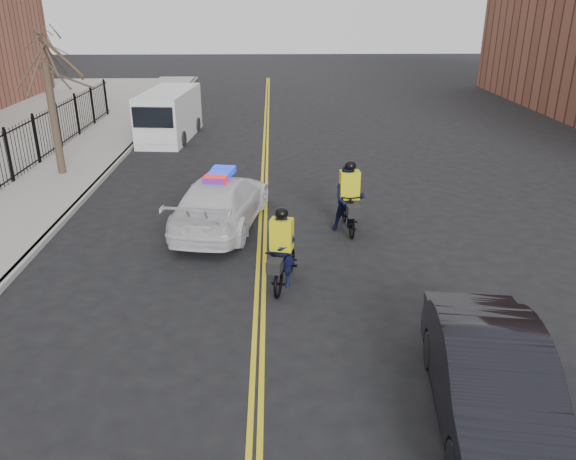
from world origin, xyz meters
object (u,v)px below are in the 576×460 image
Objects in this scene: cyclist_far at (349,204)px; cyclist_near at (282,259)px; police_cruiser at (221,202)px; cargo_van at (169,116)px; dark_sedan at (492,383)px.

cyclist_near is at bearing -123.79° from cyclist_far.
cargo_van is (-3.37, 11.20, 0.34)m from police_cruiser.
cyclist_near is (1.70, -3.72, -0.09)m from police_cruiser.
cyclist_far reaches higher than dark_sedan.
cyclist_far is (1.97, 3.27, 0.15)m from cyclist_near.
police_cruiser is 9.77m from dark_sedan.
cargo_van is 13.61m from cyclist_far.
cyclist_far is (7.04, -11.65, -0.28)m from cargo_van.
cyclist_far is at bearing -53.73° from cargo_van.
dark_sedan is 2.23× the size of cyclist_far.
cyclist_near is at bearing 131.22° from dark_sedan.
police_cruiser is 2.64× the size of cyclist_near.
cargo_van is 2.67× the size of cyclist_near.
cargo_van is at bearing 120.37° from dark_sedan.
cyclist_near is (-3.15, 4.76, -0.10)m from dark_sedan.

